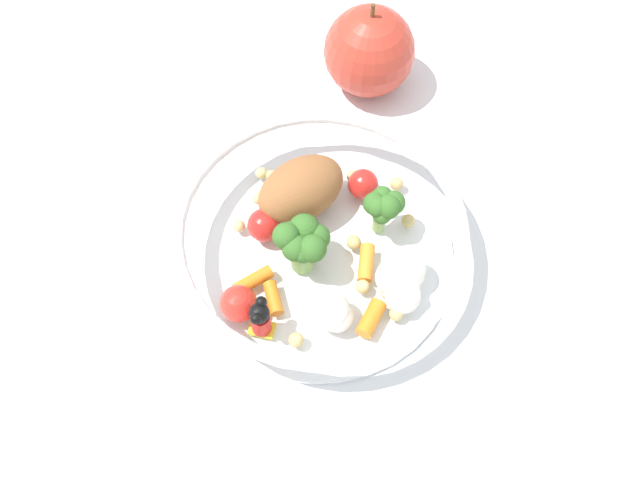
% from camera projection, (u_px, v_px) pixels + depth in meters
% --- Properties ---
extents(ground_plane, '(2.40, 2.40, 0.00)m').
position_uv_depth(ground_plane, '(297.00, 252.00, 0.56)').
color(ground_plane, white).
extents(food_container, '(0.22, 0.22, 0.06)m').
position_uv_depth(food_container, '(325.00, 242.00, 0.54)').
color(food_container, white).
rests_on(food_container, ground_plane).
extents(loose_apple, '(0.08, 0.08, 0.09)m').
position_uv_depth(loose_apple, '(369.00, 51.00, 0.62)').
color(loose_apple, '#BC3828').
rests_on(loose_apple, ground_plane).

